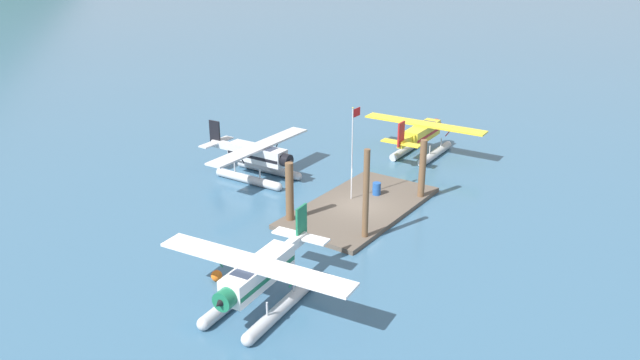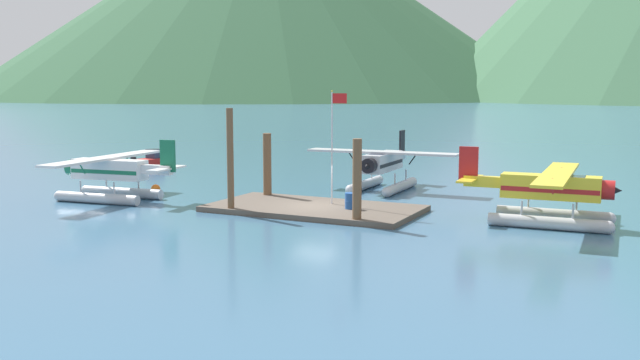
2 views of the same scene
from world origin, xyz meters
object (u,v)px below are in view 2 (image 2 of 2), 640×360
Objects in this scene: flagpole at (334,134)px; boat_red_open_west at (154,160)px; seaplane_white_port_aft at (109,175)px; seaplane_yellow_stbd_fwd at (551,194)px; mooring_buoy at (156,189)px; fuel_drum at (350,201)px; seaplane_silver_bow_centre at (383,167)px.

boat_red_open_west is at bearing 150.60° from flagpole.
seaplane_yellow_stbd_fwd is at bearing 8.23° from seaplane_white_port_aft.
mooring_buoy is 0.06× the size of seaplane_white_port_aft.
boat_red_open_west is (-25.30, 14.49, -0.25)m from fuel_drum.
fuel_drum is 0.08× the size of seaplane_silver_bow_centre.
boat_red_open_west is at bearing 167.68° from seaplane_silver_bow_centre.
seaplane_silver_bow_centre reaches higher than boat_red_open_west.
seaplane_yellow_stbd_fwd is 2.14× the size of boat_red_open_west.
flagpole is at bearing -88.89° from seaplane_silver_bow_centre.
flagpole is at bearing -29.40° from boat_red_open_west.
boat_red_open_west is (-10.08, 16.59, -1.09)m from seaplane_white_port_aft.
mooring_buoy is 24.87m from seaplane_yellow_stbd_fwd.
seaplane_yellow_stbd_fwd is 14.24m from seaplane_silver_bow_centre.
fuel_drum is at bearing -35.71° from flagpole.
flagpole is 1.32× the size of boat_red_open_west.
flagpole is 7.33× the size of fuel_drum.
boat_red_open_west is (-23.81, 13.42, -3.80)m from flagpole.
seaplane_silver_bow_centre is at bearing 147.13° from seaplane_yellow_stbd_fwd.
seaplane_silver_bow_centre reaches higher than fuel_drum.
flagpole is 13.63m from mooring_buoy.
seaplane_yellow_stbd_fwd is at bearing -32.87° from seaplane_silver_bow_centre.
boat_red_open_west is (-23.65, 5.17, -1.09)m from seaplane_silver_bow_centre.
mooring_buoy is at bearing 178.51° from flagpole.
seaplane_silver_bow_centre is (-11.96, 7.73, 0.00)m from seaplane_yellow_stbd_fwd.
seaplane_silver_bow_centre is (13.57, 11.42, 0.00)m from seaplane_white_port_aft.
fuel_drum is at bearing -29.80° from boat_red_open_west.
boat_red_open_west is at bearing 129.50° from mooring_buoy.
flagpole reaches higher than seaplane_yellow_stbd_fwd.
flagpole is 10.60× the size of mooring_buoy.
seaplane_yellow_stbd_fwd reaches higher than boat_red_open_west.
seaplane_silver_bow_centre is at bearing 100.05° from fuel_drum.
fuel_drum is at bearing -171.22° from seaplane_yellow_stbd_fwd.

